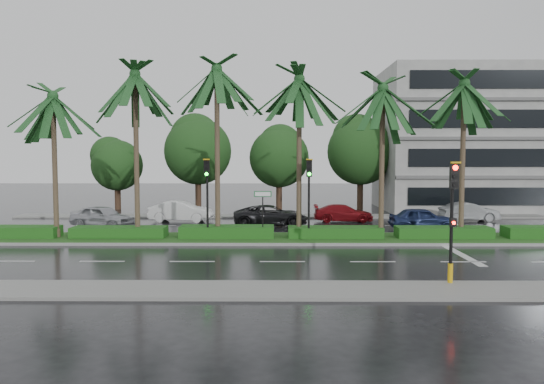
{
  "coord_description": "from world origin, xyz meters",
  "views": [
    {
      "loc": [
        -0.3,
        -28.17,
        4.71
      ],
      "look_at": [
        -0.5,
        1.5,
        2.64
      ],
      "focal_mm": 35.0,
      "sensor_mm": 36.0,
      "label": 1
    }
  ],
  "objects_px": {
    "car_white": "(181,211)",
    "car_grey": "(469,212)",
    "signal_near": "(452,217)",
    "car_darkgrey": "(271,215)",
    "car_blue": "(422,218)",
    "car_red": "(343,213)",
    "signal_median_left": "(207,187)",
    "street_sign": "(263,203)",
    "car_silver": "(103,217)"
  },
  "relations": [
    {
      "from": "car_silver",
      "to": "car_darkgrey",
      "type": "height_order",
      "value": "car_silver"
    },
    {
      "from": "car_white",
      "to": "car_darkgrey",
      "type": "distance_m",
      "value": 6.74
    },
    {
      "from": "car_white",
      "to": "signal_median_left",
      "type": "bearing_deg",
      "value": -157.14
    },
    {
      "from": "car_silver",
      "to": "car_darkgrey",
      "type": "bearing_deg",
      "value": -63.55
    },
    {
      "from": "signal_median_left",
      "to": "car_blue",
      "type": "xyz_separation_m",
      "value": [
        13.0,
        5.02,
        -2.3
      ]
    },
    {
      "from": "car_darkgrey",
      "to": "car_grey",
      "type": "relative_size",
      "value": 1.22
    },
    {
      "from": "car_blue",
      "to": "car_grey",
      "type": "height_order",
      "value": "car_blue"
    },
    {
      "from": "car_white",
      "to": "car_blue",
      "type": "bearing_deg",
      "value": -99.23
    },
    {
      "from": "signal_near",
      "to": "car_grey",
      "type": "distance_m",
      "value": 20.36
    },
    {
      "from": "car_grey",
      "to": "car_white",
      "type": "bearing_deg",
      "value": 89.08
    },
    {
      "from": "signal_near",
      "to": "car_white",
      "type": "relative_size",
      "value": 0.98
    },
    {
      "from": "signal_median_left",
      "to": "street_sign",
      "type": "height_order",
      "value": "signal_median_left"
    },
    {
      "from": "signal_near",
      "to": "car_darkgrey",
      "type": "height_order",
      "value": "signal_near"
    },
    {
      "from": "signal_median_left",
      "to": "car_white",
      "type": "xyz_separation_m",
      "value": [
        -3.0,
        8.78,
        -2.26
      ]
    },
    {
      "from": "signal_near",
      "to": "car_darkgrey",
      "type": "bearing_deg",
      "value": 112.08
    },
    {
      "from": "signal_median_left",
      "to": "car_red",
      "type": "xyz_separation_m",
      "value": [
        8.5,
        8.86,
        -2.39
      ]
    },
    {
      "from": "car_blue",
      "to": "signal_near",
      "type": "bearing_deg",
      "value": 165.83
    },
    {
      "from": "signal_median_left",
      "to": "car_white",
      "type": "relative_size",
      "value": 0.98
    },
    {
      "from": "car_silver",
      "to": "car_blue",
      "type": "distance_m",
      "value": 20.51
    },
    {
      "from": "signal_near",
      "to": "car_darkgrey",
      "type": "distance_m",
      "value": 17.69
    },
    {
      "from": "car_blue",
      "to": "car_grey",
      "type": "xyz_separation_m",
      "value": [
        4.5,
        4.13,
        -0.03
      ]
    },
    {
      "from": "car_silver",
      "to": "car_grey",
      "type": "bearing_deg",
      "value": -61.13
    },
    {
      "from": "car_blue",
      "to": "car_darkgrey",
      "type": "bearing_deg",
      "value": 77.94
    },
    {
      "from": "car_grey",
      "to": "signal_near",
      "type": "bearing_deg",
      "value": 156.34
    },
    {
      "from": "car_darkgrey",
      "to": "car_blue",
      "type": "distance_m",
      "value": 9.74
    },
    {
      "from": "car_blue",
      "to": "car_red",
      "type": "bearing_deg",
      "value": 46.86
    },
    {
      "from": "signal_near",
      "to": "car_grey",
      "type": "bearing_deg",
      "value": 68.29
    },
    {
      "from": "signal_near",
      "to": "car_red",
      "type": "height_order",
      "value": "signal_near"
    },
    {
      "from": "signal_near",
      "to": "car_blue",
      "type": "distance_m",
      "value": 15.12
    },
    {
      "from": "car_grey",
      "to": "street_sign",
      "type": "bearing_deg",
      "value": 119.78
    },
    {
      "from": "signal_median_left",
      "to": "car_darkgrey",
      "type": "height_order",
      "value": "signal_median_left"
    },
    {
      "from": "signal_median_left",
      "to": "car_grey",
      "type": "bearing_deg",
      "value": 27.6
    },
    {
      "from": "car_red",
      "to": "car_white",
      "type": "bearing_deg",
      "value": 92.18
    },
    {
      "from": "signal_near",
      "to": "car_white",
      "type": "height_order",
      "value": "signal_near"
    },
    {
      "from": "car_silver",
      "to": "car_darkgrey",
      "type": "distance_m",
      "value": 10.95
    },
    {
      "from": "car_silver",
      "to": "car_blue",
      "type": "bearing_deg",
      "value": -70.77
    },
    {
      "from": "signal_median_left",
      "to": "street_sign",
      "type": "distance_m",
      "value": 3.13
    },
    {
      "from": "car_red",
      "to": "signal_median_left",
      "type": "bearing_deg",
      "value": 137.96
    },
    {
      "from": "car_white",
      "to": "car_grey",
      "type": "relative_size",
      "value": 1.1
    },
    {
      "from": "signal_median_left",
      "to": "car_grey",
      "type": "xyz_separation_m",
      "value": [
        17.5,
        9.15,
        -2.33
      ]
    },
    {
      "from": "car_white",
      "to": "car_grey",
      "type": "xyz_separation_m",
      "value": [
        20.5,
        0.37,
        -0.06
      ]
    },
    {
      "from": "car_silver",
      "to": "car_white",
      "type": "height_order",
      "value": "car_white"
    },
    {
      "from": "signal_median_left",
      "to": "car_white",
      "type": "bearing_deg",
      "value": 108.87
    },
    {
      "from": "car_white",
      "to": "car_darkgrey",
      "type": "height_order",
      "value": "car_white"
    },
    {
      "from": "car_red",
      "to": "car_grey",
      "type": "xyz_separation_m",
      "value": [
        9.0,
        0.29,
        0.06
      ]
    },
    {
      "from": "car_red",
      "to": "car_grey",
      "type": "height_order",
      "value": "car_grey"
    },
    {
      "from": "signal_near",
      "to": "car_blue",
      "type": "height_order",
      "value": "signal_near"
    },
    {
      "from": "car_silver",
      "to": "car_white",
      "type": "bearing_deg",
      "value": -33.27
    },
    {
      "from": "car_silver",
      "to": "signal_near",
      "type": "bearing_deg",
      "value": -110.4
    },
    {
      "from": "car_red",
      "to": "car_blue",
      "type": "bearing_deg",
      "value": -128.74
    }
  ]
}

